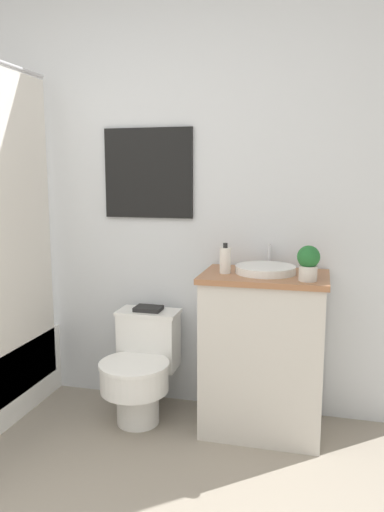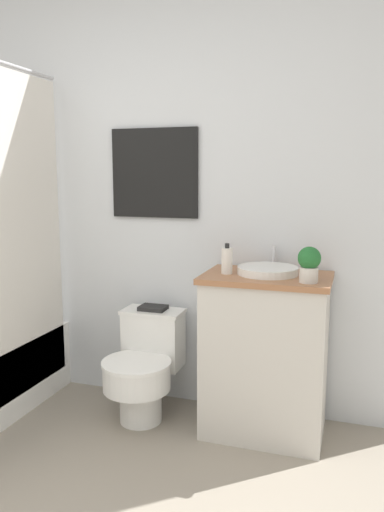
# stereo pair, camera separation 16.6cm
# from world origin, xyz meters

# --- Properties ---
(wall_back) EXTENTS (3.29, 0.07, 2.50)m
(wall_back) POSITION_xyz_m (0.00, 2.03, 1.25)
(wall_back) COLOR silver
(wall_back) RESTS_ON ground_plane
(toilet) EXTENTS (0.39, 0.54, 0.60)m
(toilet) POSITION_xyz_m (0.12, 1.72, 0.31)
(toilet) COLOR white
(toilet) RESTS_ON ground_plane
(vanity) EXTENTS (0.66, 0.45, 0.88)m
(vanity) POSITION_xyz_m (0.81, 1.77, 0.44)
(vanity) COLOR beige
(vanity) RESTS_ON ground_plane
(sink) EXTENTS (0.32, 0.35, 0.13)m
(sink) POSITION_xyz_m (0.81, 1.79, 0.90)
(sink) COLOR white
(sink) RESTS_ON vanity
(soap_bottle) EXTENTS (0.06, 0.06, 0.16)m
(soap_bottle) POSITION_xyz_m (0.60, 1.73, 0.95)
(soap_bottle) COLOR silver
(soap_bottle) RESTS_ON vanity
(potted_plant) EXTENTS (0.11, 0.11, 0.18)m
(potted_plant) POSITION_xyz_m (1.03, 1.64, 0.97)
(potted_plant) COLOR beige
(potted_plant) RESTS_ON vanity
(book_on_tank) EXTENTS (0.16, 0.12, 0.02)m
(book_on_tank) POSITION_xyz_m (0.12, 1.86, 0.62)
(book_on_tank) COLOR black
(book_on_tank) RESTS_ON toilet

